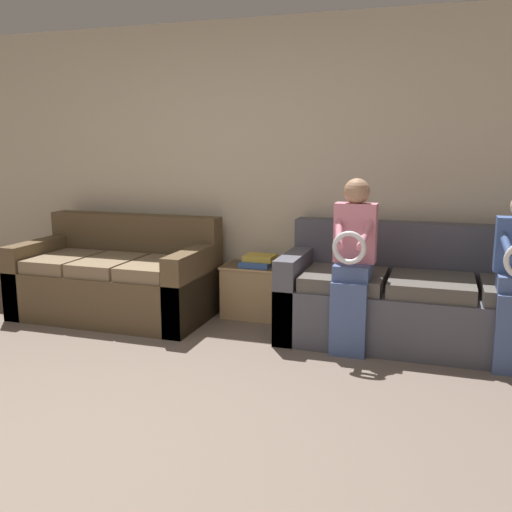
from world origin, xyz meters
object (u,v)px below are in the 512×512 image
child_left_seated (353,258)px  book_stack (259,261)px  couch_side (118,280)px  side_shelf (259,290)px  couch_main (431,302)px

child_left_seated → book_stack: 1.09m
couch_side → side_shelf: bearing=14.8°
child_left_seated → book_stack: (-0.90, 0.58, -0.19)m
couch_main → book_stack: bearing=170.8°
book_stack → side_shelf: bearing=141.3°
child_left_seated → side_shelf: (-0.90, 0.58, -0.46)m
couch_side → side_shelf: couch_side is taller
couch_side → child_left_seated: child_left_seated is taller
side_shelf → child_left_seated: bearing=-32.9°
couch_side → child_left_seated: (2.11, -0.26, 0.38)m
couch_main → couch_side: bearing=-178.2°
couch_side → side_shelf: (1.21, 0.32, -0.08)m
book_stack → couch_main: bearing=-9.2°
couch_main → side_shelf: couch_main is taller
child_left_seated → book_stack: bearing=147.1°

